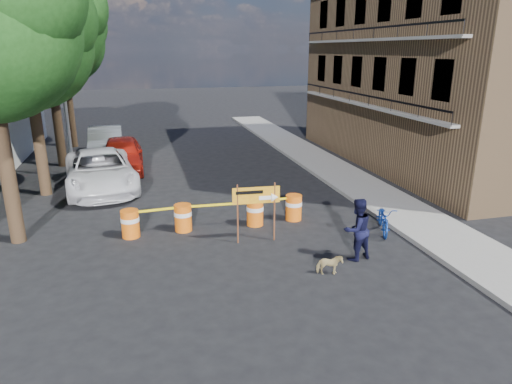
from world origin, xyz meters
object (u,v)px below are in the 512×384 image
barrel_mid_left (183,217)px  barrel_far_right (294,207)px  suv_white (100,171)px  sedan_silver (106,142)px  barrel_far_left (130,223)px  sedan_red (122,154)px  barrel_mid_right (255,212)px  dog (329,265)px  bicycle (385,206)px  pedestrian (357,229)px  detour_sign (262,199)px

barrel_mid_left → barrel_far_right: bearing=0.7°
suv_white → sedan_silver: bearing=83.9°
barrel_far_left → sedan_red: 8.67m
suv_white → barrel_mid_right: bearing=-53.9°
barrel_mid_left → dog: (3.42, -4.09, -0.19)m
suv_white → bicycle: bearing=-45.6°
barrel_mid_left → suv_white: 6.28m
pedestrian → bicycle: pedestrian is taller
barrel_mid_right → sedan_silver: (-5.40, 12.06, 0.35)m
sedan_red → pedestrian: bearing=-60.6°
barrel_far_left → bicycle: 8.18m
detour_sign → suv_white: (-5.18, 7.06, -0.55)m
barrel_mid_right → suv_white: bearing=133.1°
pedestrian → suv_white: pedestrian is taller
barrel_far_right → sedan_silver: size_ratio=0.18×
barrel_mid_left → dog: bearing=-50.1°
barrel_far_left → barrel_mid_right: 4.09m
sedan_red → sedan_silver: size_ratio=0.98×
detour_sign → sedan_silver: detour_sign is taller
detour_sign → pedestrian: (2.24, -1.89, -0.47)m
barrel_mid_left → barrel_mid_right: same height
sedan_silver → barrel_far_left: bearing=-85.9°
detour_sign → dog: detour_sign is taller
detour_sign → suv_white: detour_sign is taller
sedan_silver → suv_white: bearing=-91.2°
barrel_far_left → barrel_far_right: same height
bicycle → barrel_far_left: bearing=-170.0°
barrel_far_left → barrel_mid_left: 1.68m
dog → sedan_red: bearing=34.4°
pedestrian → barrel_far_right: bearing=-93.3°
barrel_mid_left → bicycle: 6.57m
barrel_far_left → pedestrian: (6.21, -3.27, 0.43)m
barrel_far_right → detour_sign: bearing=-135.4°
bicycle → dog: bicycle is taller
barrel_mid_right → sedan_red: size_ratio=0.18×
detour_sign → sedan_silver: (-5.28, 13.44, -0.55)m
barrel_far_right → bicycle: bearing=-36.5°
barrel_far_left → sedan_red: bearing=92.6°
dog → suv_white: (-6.31, 9.66, 0.54)m
sedan_silver → barrel_mid_left: bearing=-78.0°
detour_sign → barrel_mid_left: bearing=150.6°
barrel_far_right → dog: bearing=-95.9°
detour_sign → bicycle: 4.07m
barrel_far_left → barrel_mid_left: same height
suv_white → sedan_red: size_ratio=1.21×
bicycle → sedan_silver: size_ratio=0.36×
dog → barrel_mid_right: bearing=25.1°
pedestrian → barrel_far_left: bearing=-42.2°
barrel_far_right → detour_sign: (-1.56, -1.54, 0.91)m
pedestrian → suv_white: (-7.42, 8.95, -0.08)m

